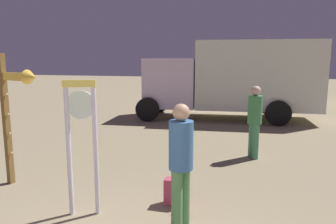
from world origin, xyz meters
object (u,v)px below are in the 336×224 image
at_px(person_near_clock, 181,160).
at_px(box_truck_near, 235,78).
at_px(arrow_sign, 15,102).
at_px(person_distant, 255,118).
at_px(standing_clock, 82,133).
at_px(box_truck_far, 257,74).
at_px(backpack, 175,192).

height_order(person_near_clock, box_truck_near, box_truck_near).
relative_size(arrow_sign, person_distant, 1.41).
bearing_deg(box_truck_near, standing_clock, -101.54).
xyz_separation_m(arrow_sign, person_distant, (4.17, 2.88, -0.61)).
xyz_separation_m(person_near_clock, person_distant, (0.99, 3.53, -0.01)).
relative_size(arrow_sign, person_near_clock, 1.39).
xyz_separation_m(person_near_clock, box_truck_far, (1.22, 15.58, 0.53)).
xyz_separation_m(backpack, person_distant, (1.23, 2.88, 0.75)).
bearing_deg(arrow_sign, person_near_clock, -11.65).
height_order(standing_clock, arrow_sign, arrow_sign).
relative_size(backpack, person_distant, 0.25).
bearing_deg(person_near_clock, box_truck_far, 85.53).
bearing_deg(box_truck_near, person_near_clock, -91.77).
bearing_deg(standing_clock, person_distant, 54.90).
distance_m(backpack, box_truck_far, 15.06).
bearing_deg(standing_clock, arrow_sign, 158.66).
bearing_deg(backpack, box_truck_near, 86.42).
bearing_deg(standing_clock, box_truck_near, 78.46).
relative_size(person_distant, box_truck_near, 0.25).
xyz_separation_m(backpack, box_truck_far, (1.45, 14.93, 1.29)).
xyz_separation_m(standing_clock, arrow_sign, (-1.68, 0.66, 0.31)).
distance_m(arrow_sign, backpack, 3.24).
bearing_deg(arrow_sign, person_distant, 34.62).
bearing_deg(person_near_clock, box_truck_near, 88.23).
relative_size(standing_clock, person_near_clock, 1.17).
bearing_deg(backpack, arrow_sign, 179.90).
distance_m(standing_clock, box_truck_far, 15.82).
xyz_separation_m(person_distant, box_truck_far, (0.22, 12.05, 0.54)).
bearing_deg(person_distant, person_near_clock, -105.73).
distance_m(box_truck_near, box_truck_far, 7.06).
height_order(standing_clock, person_distant, standing_clock).
bearing_deg(box_truck_far, box_truck_near, -97.77).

